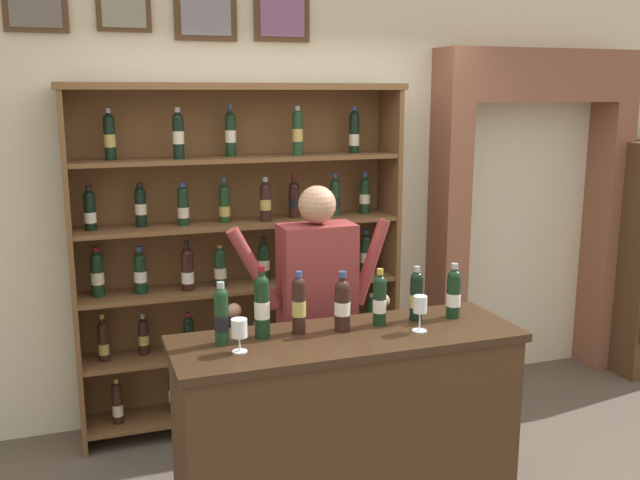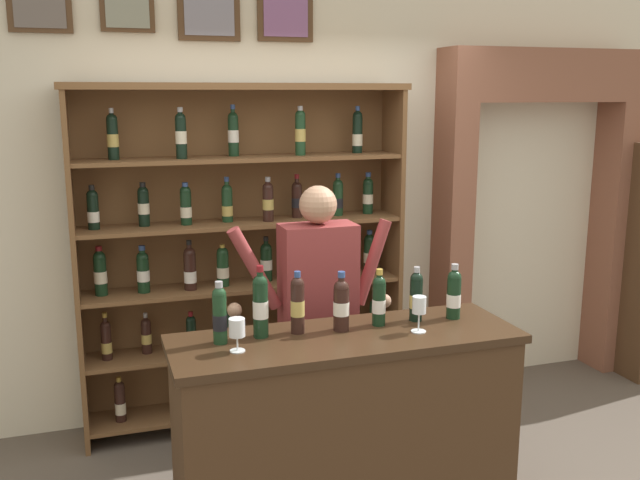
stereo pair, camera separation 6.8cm
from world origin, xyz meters
name	(u,v)px [view 2 (the right image)]	position (x,y,z in m)	size (l,w,h in m)	color
back_wall	(281,151)	(0.00, 1.58, 1.74)	(12.00, 0.19, 3.48)	beige
wine_shelf	(243,250)	(-0.33, 1.32, 1.15)	(2.08, 0.36, 2.18)	brown
archway_doorway	(529,193)	(1.86, 1.45, 1.40)	(1.54, 0.45, 2.42)	brown
tasting_counter	(345,432)	(-0.11, 0.00, 0.50)	(1.67, 0.56, 1.00)	#422B19
shopkeeper	(318,297)	(-0.05, 0.63, 1.00)	(0.96, 0.22, 1.63)	#2D3347
tasting_bottle_grappa	(220,314)	(-0.70, 0.08, 1.14)	(0.07, 0.07, 0.29)	#19381E
tasting_bottle_vin_santo	(260,304)	(-0.50, 0.10, 1.16)	(0.07, 0.07, 0.34)	black
tasting_bottle_prosecco	(298,304)	(-0.32, 0.10, 1.14)	(0.07, 0.07, 0.30)	black
tasting_bottle_riserva	(341,304)	(-0.11, 0.07, 1.13)	(0.08, 0.08, 0.29)	black
tasting_bottle_brunello	(379,299)	(0.09, 0.09, 1.13)	(0.07, 0.07, 0.28)	black
tasting_bottle_super_tuscan	(416,295)	(0.30, 0.10, 1.13)	(0.07, 0.07, 0.28)	black
tasting_bottle_bianco	(454,293)	(0.49, 0.07, 1.13)	(0.07, 0.07, 0.28)	black
wine_glass_left	(237,329)	(-0.64, -0.05, 1.10)	(0.07, 0.07, 0.15)	silver
wine_glass_right	(419,307)	(0.23, -0.07, 1.12)	(0.07, 0.07, 0.18)	silver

